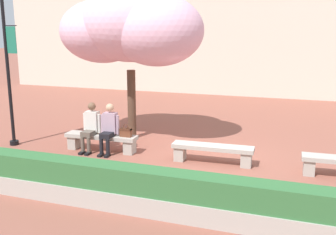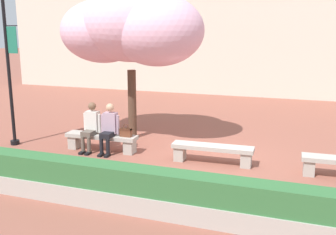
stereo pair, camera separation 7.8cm
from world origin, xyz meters
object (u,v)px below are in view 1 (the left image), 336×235
at_px(handbag, 126,132).
at_px(cherry_tree_main, 129,28).
at_px(person_seated_left, 91,125).
at_px(stone_bench_west_end, 101,140).
at_px(stone_bench_near_west, 212,151).
at_px(lamp_post_with_banner, 6,49).
at_px(person_seated_right, 109,127).

relative_size(handbag, cherry_tree_main, 0.08).
bearing_deg(person_seated_left, stone_bench_west_end, 11.40).
distance_m(stone_bench_near_west, handbag, 2.31).
xyz_separation_m(handbag, lamp_post_with_banner, (-3.30, -0.32, 2.08)).
bearing_deg(cherry_tree_main, stone_bench_west_end, -99.12).
xyz_separation_m(person_seated_right, lamp_post_with_banner, (-2.85, -0.25, 1.96)).
distance_m(person_seated_left, handbag, 0.99).
distance_m(person_seated_left, person_seated_right, 0.54).
bearing_deg(person_seated_left, stone_bench_near_west, 0.94).
xyz_separation_m(person_seated_left, lamp_post_with_banner, (-2.31, -0.25, 1.96)).
distance_m(stone_bench_west_end, stone_bench_near_west, 3.01).
height_order(handbag, cherry_tree_main, cherry_tree_main).
distance_m(stone_bench_west_end, lamp_post_with_banner, 3.51).
bearing_deg(stone_bench_west_end, lamp_post_with_banner, -173.22).
height_order(person_seated_right, cherry_tree_main, cherry_tree_main).
relative_size(cherry_tree_main, lamp_post_with_banner, 0.99).
distance_m(stone_bench_near_west, lamp_post_with_banner, 6.07).
xyz_separation_m(stone_bench_near_west, cherry_tree_main, (-2.78, 1.42, 2.90)).
relative_size(stone_bench_near_west, handbag, 5.83).
xyz_separation_m(person_seated_left, person_seated_right, (0.54, 0.00, 0.00)).
height_order(stone_bench_west_end, person_seated_right, person_seated_right).
distance_m(stone_bench_near_west, person_seated_left, 3.30).
xyz_separation_m(stone_bench_west_end, cherry_tree_main, (0.23, 1.42, 2.90)).
height_order(handbag, lamp_post_with_banner, lamp_post_with_banner).
xyz_separation_m(person_seated_right, handbag, (0.45, 0.07, -0.12)).
relative_size(person_seated_right, handbag, 3.81).
xyz_separation_m(stone_bench_west_end, person_seated_right, (0.27, -0.05, 0.39)).
bearing_deg(stone_bench_near_west, handbag, 179.68).
relative_size(stone_bench_west_end, person_seated_left, 1.53).
bearing_deg(lamp_post_with_banner, person_seated_left, 6.24).
relative_size(stone_bench_west_end, person_seated_right, 1.53).
relative_size(person_seated_left, cherry_tree_main, 0.29).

